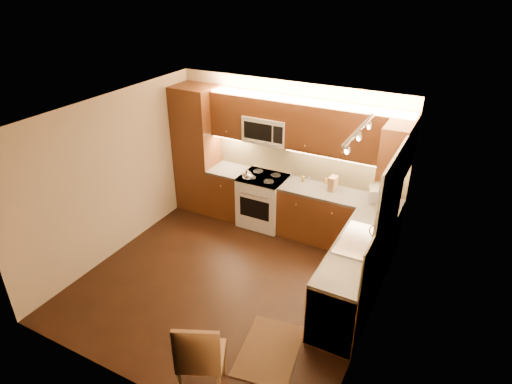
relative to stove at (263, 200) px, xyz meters
The scene contains 37 objects.
floor 1.76m from the stove, 79.85° to the right, with size 4.00×4.00×0.01m, color black.
ceiling 2.66m from the stove, 79.85° to the right, with size 4.00×4.00×0.01m, color beige.
wall_back 0.91m from the stove, 47.29° to the left, with size 4.00×0.01×2.50m, color #C2AC8E.
wall_front 3.77m from the stove, 85.33° to the right, with size 4.00×0.01×2.50m, color #C2AC8E.
wall_left 2.51m from the stove, 135.42° to the right, with size 0.01×4.00×2.50m, color #C2AC8E.
wall_right 2.95m from the stove, 36.06° to the right, with size 0.01×4.00×2.50m, color #C2AC8E.
pantry 1.52m from the stove, behind, with size 0.70×0.60×2.30m, color #4A2010.
base_cab_back_left 0.69m from the stove, behind, with size 0.62×0.60×0.86m, color #4A2010.
counter_back_left 0.81m from the stove, behind, with size 0.62×0.60×0.04m, color #33302E.
base_cab_back_right 1.34m from the stove, ahead, with size 1.92×0.60×0.86m, color #4A2010.
counter_back_right 1.40m from the stove, ahead, with size 1.92×0.60×0.04m, color #33302E.
base_cab_right 2.37m from the stove, 32.52° to the right, with size 0.60×2.00×0.86m, color #4A2010.
counter_right 2.41m from the stove, 32.52° to the right, with size 0.60×2.00×0.04m, color #33302E.
dishwasher 2.81m from the stove, 44.64° to the right, with size 0.58×0.60×0.84m, color silver.
backsplash_back 1.03m from the stove, 25.86° to the left, with size 3.30×0.02×0.60m, color tan.
backsplash_right 2.72m from the stove, 29.11° to the right, with size 0.02×2.00×0.60m, color tan.
upper_cab_back_left 1.58m from the stove, 167.74° to the left, with size 0.62×0.35×0.75m, color #4A2010.
upper_cab_back_right 1.95m from the stove, ahead, with size 1.92×0.35×0.75m, color #4A2010.
upper_cab_bridge 1.64m from the stove, 90.00° to the left, with size 0.76×0.35×0.31m, color #4A2010.
upper_cab_right_corner 2.57m from the stove, ahead, with size 0.35×0.50×0.75m, color #4A2010.
stove is the anchor object (origin of this frame).
microwave 1.27m from the stove, 90.00° to the left, with size 0.76×0.38×0.44m, color silver, non-canonical shape.
window_frame 2.79m from the stove, 26.21° to the right, with size 0.03×1.44×1.24m, color silver.
window_blinds 2.77m from the stove, 26.41° to the right, with size 0.02×1.36×1.16m, color silver.
sink 2.35m from the stove, 29.36° to the right, with size 0.52×0.86×0.15m, color silver, non-canonical shape.
faucet 2.52m from the stove, 27.30° to the right, with size 0.20×0.04×0.30m, color silver, non-canonical shape.
track_light_bar 3.01m from the stove, 34.57° to the right, with size 0.04×1.20×0.03m, color silver.
kettle 0.63m from the stove, 131.03° to the right, with size 0.17×0.17×0.20m, color silver, non-canonical shape.
toaster_oven 2.03m from the stove, ahead, with size 0.36×0.27×0.22m, color silver.
knife_block 1.32m from the stove, ahead, with size 0.11×0.17×0.23m, color #A36C49.
spice_jar_a 0.68m from the stove, 24.50° to the left, with size 0.04×0.04×0.09m, color silver.
spice_jar_b 0.83m from the stove, 14.89° to the left, with size 0.05×0.05×0.09m, color brown.
spice_jar_c 0.91m from the stove, 19.98° to the left, with size 0.04×0.04×0.09m, color silver.
spice_jar_d 1.16m from the stove, 14.23° to the left, with size 0.05×0.05×0.11m, color olive.
soap_bottle 2.31m from the stove, 10.84° to the right, with size 0.08×0.08×0.18m, color white.
rug 2.96m from the stove, 61.50° to the right, with size 0.66×1.00×0.01m, color black.
dining_chair 3.52m from the stove, 73.57° to the right, with size 0.46×0.46×1.05m, color #A36C49, non-canonical shape.
Camera 1 is at (2.69, -4.29, 4.10)m, focal length 30.53 mm.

